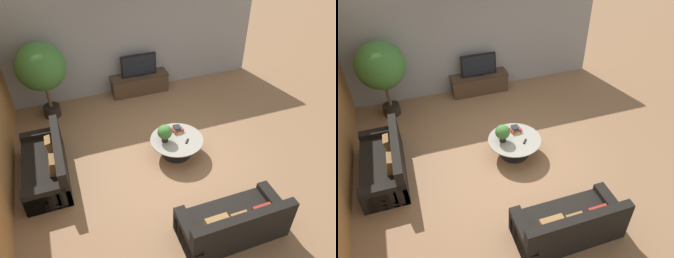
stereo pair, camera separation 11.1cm
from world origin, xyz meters
TOP-DOWN VIEW (x-y plane):
  - ground_plane at (0.00, 0.00)m, footprint 24.00×24.00m
  - back_wall_stone at (0.00, 3.26)m, footprint 7.40×0.12m
  - media_console at (0.20, 2.94)m, footprint 1.61×0.50m
  - television at (0.20, 2.94)m, footprint 0.98×0.13m
  - coffee_table at (0.22, 0.09)m, footprint 1.16×1.16m
  - couch_by_wall at (-2.51, 0.36)m, footprint 0.84×1.93m
  - couch_near_entry at (0.37, -2.17)m, footprint 1.83×0.84m
  - potted_palm_tall at (-2.26, 2.59)m, footprint 1.16×1.16m
  - potted_plant_tabletop at (-0.04, 0.12)m, footprint 0.32×0.32m
  - book_stack at (0.33, 0.36)m, footprint 0.26×0.27m
  - remote_black at (0.40, -0.06)m, footprint 0.13×0.15m

SIDE VIEW (x-z plane):
  - ground_plane at x=0.00m, z-range 0.00..0.00m
  - media_console at x=0.20m, z-range 0.01..0.55m
  - couch_by_wall at x=-2.51m, z-range -0.14..0.70m
  - couch_near_entry at x=0.37m, z-range -0.13..0.71m
  - coffee_table at x=0.22m, z-range 0.09..0.52m
  - remote_black at x=0.40m, z-range 0.43..0.45m
  - book_stack at x=0.33m, z-range 0.42..0.55m
  - potted_plant_tabletop at x=-0.04m, z-range 0.46..0.87m
  - television at x=0.20m, z-range 0.53..1.15m
  - potted_palm_tall at x=-2.26m, z-range 0.37..2.34m
  - back_wall_stone at x=0.00m, z-range 0.00..3.00m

